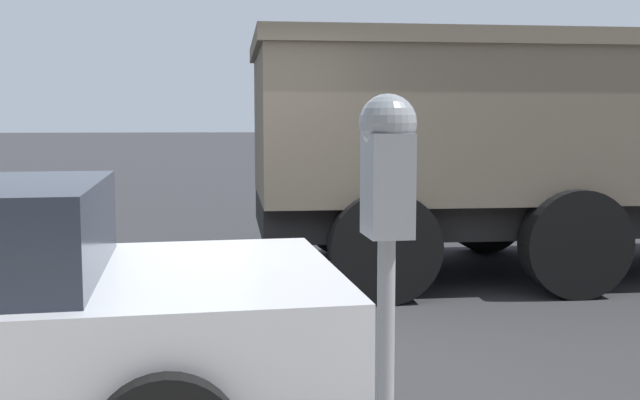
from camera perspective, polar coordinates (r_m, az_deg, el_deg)
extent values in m
plane|color=#2B2B2D|center=(5.31, -8.16, -12.42)|extent=(220.00, 220.00, 0.00)
cube|color=gray|center=(2.47, 5.14, 1.15)|extent=(0.20, 0.14, 0.34)
sphere|color=gray|center=(2.46, 5.19, 5.87)|extent=(0.19, 0.19, 0.19)
cube|color=#B21919|center=(2.57, 4.56, 0.40)|extent=(0.01, 0.11, 0.12)
cube|color=black|center=(2.56, 4.58, 3.05)|extent=(0.01, 0.10, 0.08)
cylinder|color=black|center=(5.17, -11.25, -9.29)|extent=(0.24, 0.65, 0.64)
cube|color=black|center=(8.95, 19.64, -0.61)|extent=(2.48, 7.46, 0.35)
cube|color=#6B6051|center=(8.37, 11.20, 5.57)|extent=(2.75, 4.67, 1.51)
cube|color=#6B6051|center=(8.41, 11.32, 11.27)|extent=(2.86, 4.78, 0.16)
cylinder|color=black|center=(9.87, 12.44, -0.84)|extent=(0.34, 1.05, 1.04)
cylinder|color=black|center=(7.51, 18.89, -3.15)|extent=(0.34, 1.05, 1.04)
cylinder|color=black|center=(9.43, 1.79, -1.02)|extent=(0.34, 1.05, 1.04)
cylinder|color=black|center=(6.92, 4.96, -3.61)|extent=(0.34, 1.05, 1.04)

